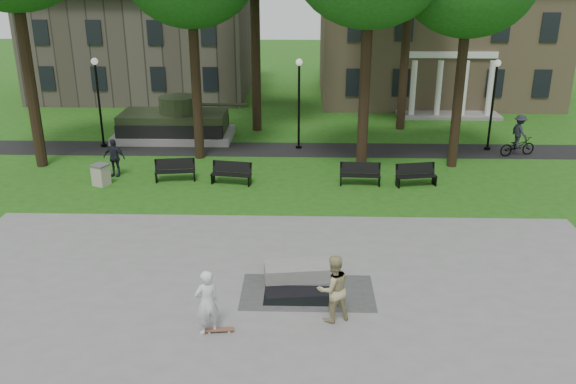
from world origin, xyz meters
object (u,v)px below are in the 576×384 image
object	(u,v)px
skateboarder	(207,302)
trash_bin	(101,175)
park_bench_0	(175,169)
friend_watching	(333,289)
cyclist	(518,139)
concrete_block	(300,271)

from	to	relation	value
skateboarder	trash_bin	bearing A→B (deg)	-93.72
park_bench_0	friend_watching	bearing A→B (deg)	-68.48
cyclist	trash_bin	distance (m)	20.55
friend_watching	park_bench_0	xyz separation A→B (m)	(-6.67, 11.37, -0.47)
park_bench_0	trash_bin	bearing A→B (deg)	-176.47
skateboarder	park_bench_0	xyz separation A→B (m)	(-3.31, 12.10, -0.42)
friend_watching	cyclist	xyz separation A→B (m)	(10.08, 15.62, -0.12)
friend_watching	trash_bin	xyz separation A→B (m)	(-9.86, 10.67, -0.51)
park_bench_0	trash_bin	size ratio (longest dim) A/B	1.92
friend_watching	trash_bin	world-z (taller)	friend_watching
concrete_block	skateboarder	world-z (taller)	skateboarder
skateboarder	park_bench_0	bearing A→B (deg)	-108.13
skateboarder	trash_bin	world-z (taller)	skateboarder
concrete_block	trash_bin	bearing A→B (deg)	137.21
park_bench_0	cyclist	bearing A→B (deg)	5.35
cyclist	park_bench_0	distance (m)	17.28
friend_watching	concrete_block	bearing A→B (deg)	-91.76
friend_watching	trash_bin	bearing A→B (deg)	-70.28
skateboarder	park_bench_0	size ratio (longest dim) A/B	1.00
skateboarder	park_bench_0	distance (m)	12.55
park_bench_0	trash_bin	world-z (taller)	park_bench_0
skateboarder	cyclist	size ratio (longest dim) A/B	0.87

